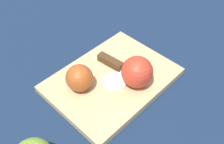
# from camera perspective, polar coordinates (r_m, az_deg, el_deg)

# --- Properties ---
(ground_plane) EXTENTS (4.00, 4.00, 0.00)m
(ground_plane) POSITION_cam_1_polar(r_m,az_deg,el_deg) (0.68, -0.00, -2.20)
(ground_plane) COLOR #14233D
(cutting_board) EXTENTS (0.34, 0.27, 0.02)m
(cutting_board) POSITION_cam_1_polar(r_m,az_deg,el_deg) (0.68, -0.00, -1.70)
(cutting_board) COLOR tan
(cutting_board) RESTS_ON ground_plane
(apple_half_left) EXTENTS (0.07, 0.07, 0.07)m
(apple_half_left) POSITION_cam_1_polar(r_m,az_deg,el_deg) (0.63, -7.12, -1.32)
(apple_half_left) COLOR #AD4C1E
(apple_half_left) RESTS_ON cutting_board
(apple_half_right) EXTENTS (0.08, 0.08, 0.08)m
(apple_half_right) POSITION_cam_1_polar(r_m,az_deg,el_deg) (0.63, 5.46, 0.01)
(apple_half_right) COLOR red
(apple_half_right) RESTS_ON cutting_board
(knife) EXTENTS (0.02, 0.16, 0.02)m
(knife) POSITION_cam_1_polar(r_m,az_deg,el_deg) (0.69, 0.13, 1.96)
(knife) COLOR silver
(knife) RESTS_ON cutting_board
(apple_slice) EXTENTS (0.06, 0.06, 0.01)m
(apple_slice) POSITION_cam_1_polar(r_m,az_deg,el_deg) (0.66, 0.61, -1.98)
(apple_slice) COLOR #EFE5C6
(apple_slice) RESTS_ON cutting_board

